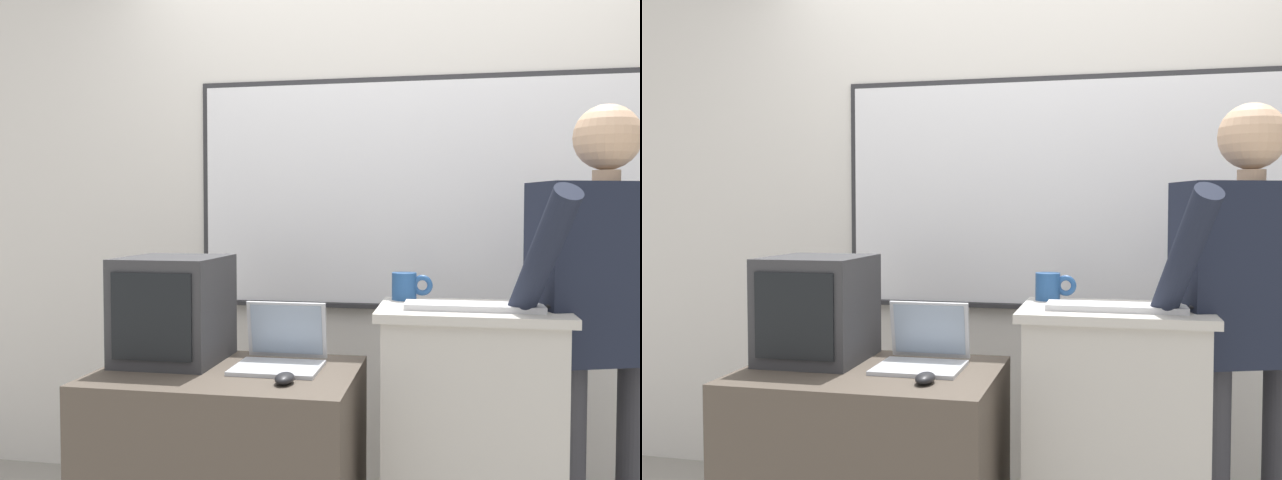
# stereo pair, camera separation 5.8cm
# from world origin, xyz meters

# --- Properties ---
(back_wall) EXTENTS (6.40, 0.17, 2.71)m
(back_wall) POSITION_xyz_m (0.00, 1.31, 1.36)
(back_wall) COLOR silver
(back_wall) RESTS_ON ground_plane
(lectern_podium) EXTENTS (0.62, 0.44, 0.98)m
(lectern_podium) POSITION_xyz_m (0.32, 0.45, 0.49)
(lectern_podium) COLOR #BCB7AD
(lectern_podium) RESTS_ON ground_plane
(person_presenter) EXTENTS (0.65, 0.66, 1.66)m
(person_presenter) POSITION_xyz_m (0.75, 0.53, 0.97)
(person_presenter) COLOR #333338
(person_presenter) RESTS_ON ground_plane
(laptop) EXTENTS (0.29, 0.28, 0.21)m
(laptop) POSITION_xyz_m (-0.32, 0.39, 0.83)
(laptop) COLOR #B7BABF
(laptop) RESTS_ON side_desk
(wireless_keyboard) EXTENTS (0.44, 0.14, 0.02)m
(wireless_keyboard) POSITION_xyz_m (0.32, 0.39, 0.99)
(wireless_keyboard) COLOR silver
(wireless_keyboard) RESTS_ON lectern_podium
(computer_mouse_by_laptop) EXTENTS (0.06, 0.10, 0.03)m
(computer_mouse_by_laptop) POSITION_xyz_m (-0.25, 0.15, 0.79)
(computer_mouse_by_laptop) COLOR black
(computer_mouse_by_laptop) RESTS_ON side_desk
(computer_mouse_by_keyboard) EXTENTS (0.06, 0.10, 0.03)m
(computer_mouse_by_keyboard) POSITION_xyz_m (0.58, 0.41, 1.00)
(computer_mouse_by_keyboard) COLOR black
(computer_mouse_by_keyboard) RESTS_ON lectern_podium
(crt_monitor) EXTENTS (0.34, 0.38, 0.37)m
(crt_monitor) POSITION_xyz_m (-0.72, 0.39, 0.96)
(crt_monitor) COLOR #333335
(crt_monitor) RESTS_ON side_desk
(coffee_mug) EXTENTS (0.15, 0.09, 0.10)m
(coffee_mug) POSITION_xyz_m (0.09, 0.59, 1.03)
(coffee_mug) COLOR #234C84
(coffee_mug) RESTS_ON lectern_podium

